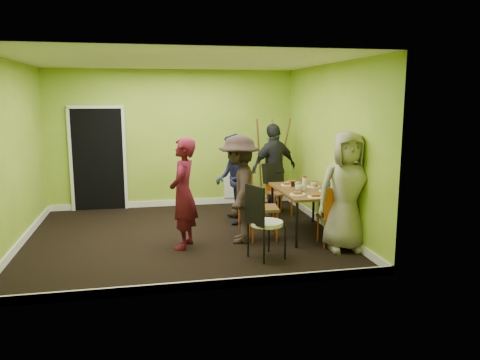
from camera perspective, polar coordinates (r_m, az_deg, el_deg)
The scene contains 28 objects.
ground at distance 7.79m, azimuth -6.88°, elevation -6.80°, with size 5.00×5.00×0.00m, color black.
room_walls at distance 7.60m, azimuth -7.24°, elevation 0.43°, with size 5.04×4.54×2.82m.
dining_table at distance 7.79m, azimuth 8.10°, elevation -1.54°, with size 0.90×1.50×0.75m.
chair_left_far at distance 8.24m, azimuth 0.75°, elevation -1.77°, with size 0.54×0.54×0.99m.
chair_left_near at distance 7.44m, azimuth 2.19°, elevation -2.67°, with size 0.50×0.50×1.09m.
chair_back_end at distance 9.06m, azimuth 4.22°, elevation 0.24°, with size 0.55×0.60×1.00m.
chair_front_end at distance 7.23m, azimuth 11.36°, elevation -3.95°, with size 0.41×0.41×0.93m.
chair_bentwood at distance 6.53m, azimuth 2.75°, elevation -4.69°, with size 0.55×0.54×1.06m.
easel at distance 9.65m, azimuth 3.88°, elevation 2.05°, with size 0.73×0.69×1.83m.
plate_near_left at distance 8.11m, azimuth 5.76°, elevation -0.59°, with size 0.21×0.21×0.01m, color white.
plate_near_right at distance 7.33m, azimuth 7.03°, elevation -1.76°, with size 0.24×0.24×0.01m, color white.
plate_far_back at distance 8.34m, azimuth 6.39°, elevation -0.31°, with size 0.23×0.23×0.01m, color white.
plate_far_front at distance 7.19m, azimuth 9.18°, elevation -2.05°, with size 0.25×0.25×0.01m, color white.
plate_wall_back at distance 8.00m, azimuth 8.96°, elevation -0.81°, with size 0.22×0.22×0.01m, color white.
plate_wall_front at distance 7.67m, azimuth 10.59°, elevation -1.34°, with size 0.27×0.27×0.01m, color white.
thermos at distance 7.75m, azimuth 7.84°, elevation -0.43°, with size 0.07×0.07×0.20m, color white.
blue_bottle at distance 7.53m, azimuth 10.69°, elevation -0.87°, with size 0.08×0.08×0.19m, color blue.
orange_bottle at distance 7.99m, azimuth 7.49°, elevation -0.54°, with size 0.03×0.03×0.08m, color #C74F12.
glass_mid at distance 8.00m, azimuth 6.48°, elevation -0.48°, with size 0.07×0.07×0.09m, color black.
glass_back at distance 8.26m, azimuth 7.72°, elevation -0.12°, with size 0.06×0.06×0.10m, color black.
glass_front at distance 7.41m, azimuth 10.08°, elevation -1.38°, with size 0.06×0.06×0.10m, color black.
cup_a at distance 7.61m, azimuth 7.24°, elevation -0.97°, with size 0.13×0.13×0.11m, color white.
cup_b at distance 7.94m, azimuth 8.91°, elevation -0.63°, with size 0.09×0.09×0.08m, color white.
person_standing at distance 7.03m, azimuth -6.93°, elevation -1.65°, with size 0.61×0.40×1.66m, color #510E1F.
person_left_far at distance 8.37m, azimuth -0.81°, elevation 0.13°, with size 0.78×0.61×1.61m, color black.
person_left_near at distance 7.26m, azimuth -0.07°, elevation -1.10°, with size 1.09×0.63×1.69m, color black.
person_back_end at distance 9.24m, azimuth 4.16°, elevation 1.48°, with size 1.02×0.43×1.75m, color black.
person_front_end at distance 7.03m, azimuth 12.89°, elevation -1.37°, with size 0.87×0.56×1.77m, color gray.
Camera 1 is at (-0.57, -7.43, 2.25)m, focal length 35.00 mm.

